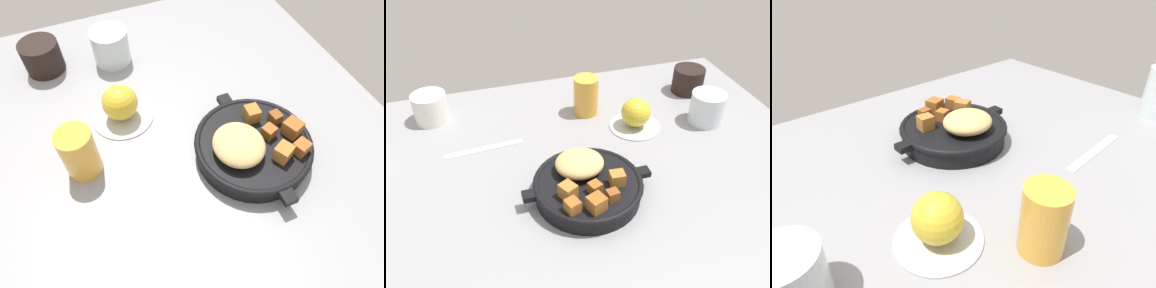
{
  "view_description": "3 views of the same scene",
  "coord_description": "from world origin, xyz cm",
  "views": [
    {
      "loc": [
        -31.47,
        15.64,
        52.83
      ],
      "look_at": [
        0.96,
        1.84,
        4.94
      ],
      "focal_mm": 32.06,
      "sensor_mm": 36.0,
      "label": 1
    },
    {
      "loc": [
        -20.69,
        -63.36,
        56.45
      ],
      "look_at": [
        -0.52,
        3.06,
        3.78
      ],
      "focal_mm": 37.85,
      "sensor_mm": 36.0,
      "label": 2
    },
    {
      "loc": [
        34.31,
        37.12,
        34.55
      ],
      "look_at": [
        2.17,
        -0.56,
        4.72
      ],
      "focal_mm": 31.13,
      "sensor_mm": 36.0,
      "label": 3
    }
  ],
  "objects": [
    {
      "name": "cast_iron_skillet",
      "position": [
        -2.23,
        -8.56,
        2.79
      ],
      "size": [
        25.7,
        21.43,
        7.5
      ],
      "color": "black",
      "rests_on": "ground_plane"
    },
    {
      "name": "water_glass_short",
      "position": [
        33.76,
        7.72,
        3.92
      ],
      "size": [
        8.24,
        8.24,
        7.83
      ],
      "primitive_type": "cylinder",
      "color": "silver",
      "rests_on": "ground_plane"
    },
    {
      "name": "saucer_plate",
      "position": [
        16.21,
        10.57,
        0.3
      ],
      "size": [
        12.34,
        12.34,
        0.6
      ],
      "primitive_type": "cylinder",
      "color": "#B7BABF",
      "rests_on": "ground_plane"
    },
    {
      "name": "ground_plane",
      "position": [
        0.0,
        0.0,
        -1.2
      ],
      "size": [
        106.33,
        80.11,
        2.4
      ],
      "primitive_type": "cube",
      "color": "gray"
    },
    {
      "name": "red_apple",
      "position": [
        16.21,
        10.57,
        4.11
      ],
      "size": [
        7.03,
        7.03,
        7.03
      ],
      "primitive_type": "sphere",
      "color": "gold",
      "rests_on": "saucer_plate"
    },
    {
      "name": "butter_knife",
      "position": [
        -20.09,
        12.14,
        0.18
      ],
      "size": [
        17.8,
        2.82,
        0.36
      ],
      "primitive_type": "cube",
      "rotation": [
        0.0,
        0.0,
        0.07
      ],
      "color": "silver",
      "rests_on": "ground_plane"
    },
    {
      "name": "juice_glass_amber",
      "position": [
        6.77,
        20.27,
        4.91
      ],
      "size": [
        6.19,
        6.19,
        9.81
      ],
      "primitive_type": "cylinder",
      "color": "gold",
      "rests_on": "ground_plane"
    }
  ]
}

